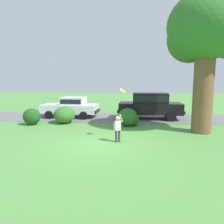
# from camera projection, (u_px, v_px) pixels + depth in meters

# --- Properties ---
(ground_plane) EXTENTS (80.00, 80.00, 0.00)m
(ground_plane) POSITION_uv_depth(u_px,v_px,m) (97.00, 145.00, 9.39)
(ground_plane) COLOR #518E42
(driveway_strip) EXTENTS (28.00, 4.40, 0.02)m
(driveway_strip) POSITION_uv_depth(u_px,v_px,m) (112.00, 117.00, 16.36)
(driveway_strip) COLOR slate
(driveway_strip) RESTS_ON ground
(oak_tree_large) EXTENTS (4.27, 4.26, 7.28)m
(oak_tree_large) POSITION_uv_depth(u_px,v_px,m) (206.00, 33.00, 11.10)
(oak_tree_large) COLOR brown
(oak_tree_large) RESTS_ON ground
(shrub_near_tree) EXTENTS (1.11, 0.97, 1.06)m
(shrub_near_tree) POSITION_uv_depth(u_px,v_px,m) (32.00, 117.00, 13.64)
(shrub_near_tree) COLOR #1E511C
(shrub_near_tree) RESTS_ON ground
(shrub_centre_left) EXTENTS (1.39, 1.58, 1.10)m
(shrub_centre_left) POSITION_uv_depth(u_px,v_px,m) (64.00, 115.00, 14.18)
(shrub_centre_left) COLOR #33702B
(shrub_centre_left) RESTS_ON ground
(shrub_centre) EXTENTS (1.31, 1.19, 1.12)m
(shrub_centre) POSITION_uv_depth(u_px,v_px,m) (129.00, 118.00, 13.33)
(shrub_centre) COLOR #286023
(shrub_centre) RESTS_ON ground
(parked_sedan) EXTENTS (4.46, 2.21, 1.56)m
(parked_sedan) POSITION_uv_depth(u_px,v_px,m) (71.00, 106.00, 16.42)
(parked_sedan) COLOR white
(parked_sedan) RESTS_ON ground
(parked_suv) EXTENTS (4.76, 2.23, 1.92)m
(parked_suv) POSITION_uv_depth(u_px,v_px,m) (150.00, 104.00, 15.67)
(parked_suv) COLOR black
(parked_suv) RESTS_ON ground
(child_thrower) EXTENTS (0.41, 0.34, 1.29)m
(child_thrower) POSITION_uv_depth(u_px,v_px,m) (118.00, 127.00, 9.73)
(child_thrower) COLOR #383842
(child_thrower) RESTS_ON ground
(frisbee) EXTENTS (0.28, 0.28, 0.24)m
(frisbee) POSITION_uv_depth(u_px,v_px,m) (123.00, 91.00, 10.04)
(frisbee) COLOR yellow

